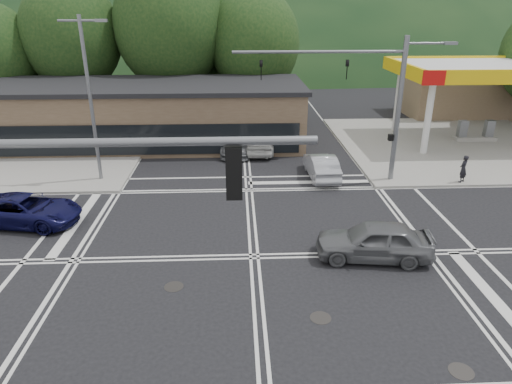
{
  "coord_description": "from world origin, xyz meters",
  "views": [
    {
      "loc": [
        -0.65,
        -16.05,
        9.45
      ],
      "look_at": [
        0.22,
        3.47,
        1.4
      ],
      "focal_mm": 32.0,
      "sensor_mm": 36.0,
      "label": 1
    }
  ],
  "objects_px": {
    "car_grey_center": "(374,241)",
    "car_queue_a": "(321,166)",
    "car_northbound": "(239,142)",
    "car_blue_west": "(25,210)",
    "car_queue_b": "(260,140)",
    "pedestrian": "(463,169)"
  },
  "relations": [
    {
      "from": "car_grey_center",
      "to": "car_queue_a",
      "type": "xyz_separation_m",
      "value": [
        -0.44,
        9.31,
        -0.08
      ]
    },
    {
      "from": "car_northbound",
      "to": "car_grey_center",
      "type": "bearing_deg",
      "value": -62.08
    },
    {
      "from": "car_grey_center",
      "to": "car_northbound",
      "type": "height_order",
      "value": "car_grey_center"
    },
    {
      "from": "car_blue_west",
      "to": "car_queue_b",
      "type": "distance_m",
      "value": 15.69
    },
    {
      "from": "car_grey_center",
      "to": "pedestrian",
      "type": "bearing_deg",
      "value": 144.26
    },
    {
      "from": "car_queue_a",
      "to": "car_queue_b",
      "type": "distance_m",
      "value": 6.2
    },
    {
      "from": "car_grey_center",
      "to": "car_northbound",
      "type": "distance_m",
      "value": 15.38
    },
    {
      "from": "pedestrian",
      "to": "car_grey_center",
      "type": "bearing_deg",
      "value": 9.67
    },
    {
      "from": "car_queue_a",
      "to": "pedestrian",
      "type": "relative_size",
      "value": 2.73
    },
    {
      "from": "car_grey_center",
      "to": "car_queue_a",
      "type": "height_order",
      "value": "car_grey_center"
    },
    {
      "from": "car_blue_west",
      "to": "pedestrian",
      "type": "height_order",
      "value": "pedestrian"
    },
    {
      "from": "car_northbound",
      "to": "pedestrian",
      "type": "distance_m",
      "value": 14.2
    },
    {
      "from": "car_blue_west",
      "to": "car_queue_a",
      "type": "height_order",
      "value": "car_queue_a"
    },
    {
      "from": "car_northbound",
      "to": "pedestrian",
      "type": "height_order",
      "value": "pedestrian"
    },
    {
      "from": "car_blue_west",
      "to": "car_queue_b",
      "type": "bearing_deg",
      "value": -37.32
    },
    {
      "from": "car_grey_center",
      "to": "car_blue_west",
      "type": "bearing_deg",
      "value": -96.66
    },
    {
      "from": "car_queue_b",
      "to": "car_blue_west",
      "type": "bearing_deg",
      "value": 47.87
    },
    {
      "from": "pedestrian",
      "to": "car_queue_a",
      "type": "bearing_deg",
      "value": -48.3
    },
    {
      "from": "car_grey_center",
      "to": "car_queue_b",
      "type": "bearing_deg",
      "value": -158.22
    },
    {
      "from": "car_blue_west",
      "to": "car_northbound",
      "type": "height_order",
      "value": "car_northbound"
    },
    {
      "from": "car_blue_west",
      "to": "pedestrian",
      "type": "xyz_separation_m",
      "value": [
        22.46,
        4.02,
        0.24
      ]
    },
    {
      "from": "car_blue_west",
      "to": "car_northbound",
      "type": "bearing_deg",
      "value": -33.53
    }
  ]
}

